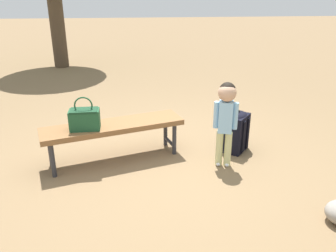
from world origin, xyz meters
TOP-DOWN VIEW (x-y plane):
  - ground_plane at (0.00, 0.00)m, footprint 40.00×40.00m
  - park_bench at (-0.65, 0.13)m, footprint 1.65×0.85m
  - handbag at (-0.94, 0.00)m, footprint 0.32×0.19m
  - child_standing at (0.58, -0.13)m, footprint 0.25×0.20m
  - backpack_large at (0.82, 0.23)m, footprint 0.38×0.39m

SIDE VIEW (x-z plane):
  - ground_plane at x=0.00m, z-range 0.00..0.00m
  - backpack_large at x=0.82m, z-range 0.00..0.53m
  - park_bench at x=-0.65m, z-range 0.17..0.62m
  - handbag at x=-0.94m, z-range 0.39..0.76m
  - child_standing at x=0.58m, z-range 0.16..1.13m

